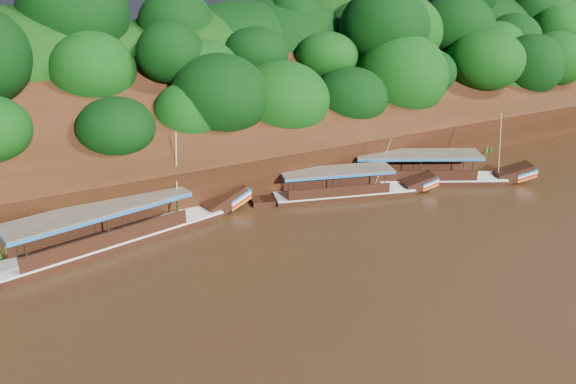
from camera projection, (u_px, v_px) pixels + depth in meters
ground at (376, 242)px, 35.04m from camera, size 160.00×160.00×0.00m
riverbank at (230, 128)px, 52.80m from camera, size 120.00×30.06×19.40m
boat_0 at (435, 175)px, 44.70m from camera, size 14.09×8.63×6.30m
boat_1 at (353, 190)px, 41.98m from camera, size 12.54×5.22×5.08m
boat_2 at (130, 230)px, 35.26m from camera, size 16.94×5.38×6.64m
reeds at (256, 190)px, 40.86m from camera, size 49.21×2.25×2.02m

